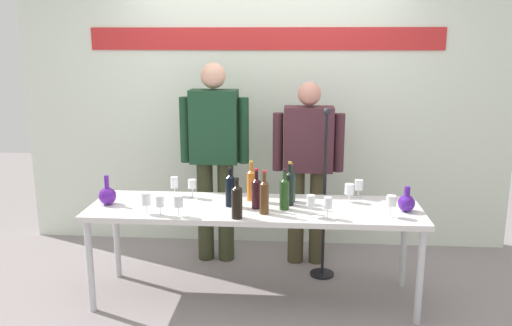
# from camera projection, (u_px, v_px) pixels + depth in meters

# --- Properties ---
(ground_plane) EXTENTS (10.00, 10.00, 0.00)m
(ground_plane) POSITION_uv_depth(u_px,v_px,m) (255.00, 297.00, 4.13)
(ground_plane) COLOR gray
(back_wall) EXTENTS (4.57, 0.11, 3.00)m
(back_wall) POSITION_uv_depth(u_px,v_px,m) (265.00, 87.00, 4.98)
(back_wall) COLOR white
(back_wall) RESTS_ON ground
(display_table) EXTENTS (2.45, 0.68, 0.74)m
(display_table) POSITION_uv_depth(u_px,v_px,m) (254.00, 213.00, 3.97)
(display_table) COLOR silver
(display_table) RESTS_ON ground
(decanter_blue_left) EXTENTS (0.13, 0.13, 0.22)m
(decanter_blue_left) POSITION_uv_depth(u_px,v_px,m) (107.00, 195.00, 3.99)
(decanter_blue_left) COLOR #561B96
(decanter_blue_left) RESTS_ON display_table
(decanter_blue_right) EXTENTS (0.12, 0.12, 0.18)m
(decanter_blue_right) POSITION_uv_depth(u_px,v_px,m) (407.00, 202.00, 3.83)
(decanter_blue_right) COLOR #4A1B91
(decanter_blue_right) RESTS_ON display_table
(presenter_left) EXTENTS (0.60, 0.22, 1.75)m
(presenter_left) POSITION_uv_depth(u_px,v_px,m) (215.00, 150.00, 4.63)
(presenter_left) COLOR #323620
(presenter_left) RESTS_ON ground
(presenter_right) EXTENTS (0.61, 0.22, 1.59)m
(presenter_right) POSITION_uv_depth(u_px,v_px,m) (308.00, 162.00, 4.59)
(presenter_right) COLOR #403A23
(presenter_right) RESTS_ON ground
(wine_bottle_0) EXTENTS (0.07, 0.07, 0.30)m
(wine_bottle_0) POSITION_uv_depth(u_px,v_px,m) (230.00, 189.00, 3.94)
(wine_bottle_0) COLOR black
(wine_bottle_0) RESTS_ON display_table
(wine_bottle_1) EXTENTS (0.07, 0.07, 0.30)m
(wine_bottle_1) POSITION_uv_depth(u_px,v_px,m) (291.00, 185.00, 4.05)
(wine_bottle_1) COLOR #153D25
(wine_bottle_1) RESTS_ON display_table
(wine_bottle_2) EXTENTS (0.07, 0.07, 0.31)m
(wine_bottle_2) POSITION_uv_depth(u_px,v_px,m) (251.00, 184.00, 4.08)
(wine_bottle_2) COLOR orange
(wine_bottle_2) RESTS_ON display_table
(wine_bottle_3) EXTENTS (0.07, 0.07, 0.30)m
(wine_bottle_3) POSITION_uv_depth(u_px,v_px,m) (256.00, 192.00, 3.89)
(wine_bottle_3) COLOR black
(wine_bottle_3) RESTS_ON display_table
(wine_bottle_4) EXTENTS (0.07, 0.07, 0.33)m
(wine_bottle_4) POSITION_uv_depth(u_px,v_px,m) (290.00, 187.00, 3.96)
(wine_bottle_4) COLOR black
(wine_bottle_4) RESTS_ON display_table
(wine_bottle_5) EXTENTS (0.07, 0.07, 0.29)m
(wine_bottle_5) POSITION_uv_depth(u_px,v_px,m) (237.00, 200.00, 3.67)
(wine_bottle_5) COLOR black
(wine_bottle_5) RESTS_ON display_table
(wine_bottle_6) EXTENTS (0.07, 0.07, 0.30)m
(wine_bottle_6) POSITION_uv_depth(u_px,v_px,m) (284.00, 192.00, 3.86)
(wine_bottle_6) COLOR #1D3E16
(wine_bottle_6) RESTS_ON display_table
(wine_bottle_7) EXTENTS (0.07, 0.07, 0.31)m
(wine_bottle_7) POSITION_uv_depth(u_px,v_px,m) (264.00, 196.00, 3.77)
(wine_bottle_7) COLOR #4C2D15
(wine_bottle_7) RESTS_ON display_table
(wine_glass_left_0) EXTENTS (0.07, 0.07, 0.15)m
(wine_glass_left_0) POSITION_uv_depth(u_px,v_px,m) (146.00, 199.00, 3.77)
(wine_glass_left_0) COLOR white
(wine_glass_left_0) RESTS_ON display_table
(wine_glass_left_1) EXTENTS (0.07, 0.07, 0.15)m
(wine_glass_left_1) POSITION_uv_depth(u_px,v_px,m) (178.00, 202.00, 3.72)
(wine_glass_left_1) COLOR white
(wine_glass_left_1) RESTS_ON display_table
(wine_glass_left_2) EXTENTS (0.06, 0.06, 0.14)m
(wine_glass_left_2) POSITION_uv_depth(u_px,v_px,m) (160.00, 202.00, 3.73)
(wine_glass_left_2) COLOR white
(wine_glass_left_2) RESTS_ON display_table
(wine_glass_left_3) EXTENTS (0.07, 0.07, 0.15)m
(wine_glass_left_3) POSITION_uv_depth(u_px,v_px,m) (192.00, 184.00, 4.15)
(wine_glass_left_3) COLOR white
(wine_glass_left_3) RESTS_ON display_table
(wine_glass_left_4) EXTENTS (0.06, 0.06, 0.15)m
(wine_glass_left_4) POSITION_uv_depth(u_px,v_px,m) (174.00, 183.00, 4.21)
(wine_glass_left_4) COLOR white
(wine_glass_left_4) RESTS_ON display_table
(wine_glass_right_0) EXTENTS (0.07, 0.07, 0.15)m
(wine_glass_right_0) POSITION_uv_depth(u_px,v_px,m) (359.00, 185.00, 4.14)
(wine_glass_right_0) COLOR white
(wine_glass_right_0) RESTS_ON display_table
(wine_glass_right_1) EXTENTS (0.06, 0.06, 0.15)m
(wine_glass_right_1) POSITION_uv_depth(u_px,v_px,m) (328.00, 204.00, 3.67)
(wine_glass_right_1) COLOR white
(wine_glass_right_1) RESTS_ON display_table
(wine_glass_right_2) EXTENTS (0.07, 0.07, 0.15)m
(wine_glass_right_2) POSITION_uv_depth(u_px,v_px,m) (391.00, 201.00, 3.70)
(wine_glass_right_2) COLOR white
(wine_glass_right_2) RESTS_ON display_table
(wine_glass_right_3) EXTENTS (0.07, 0.07, 0.14)m
(wine_glass_right_3) POSITION_uv_depth(u_px,v_px,m) (349.00, 189.00, 4.05)
(wine_glass_right_3) COLOR white
(wine_glass_right_3) RESTS_ON display_table
(wine_glass_right_4) EXTENTS (0.06, 0.06, 0.16)m
(wine_glass_right_4) POSITION_uv_depth(u_px,v_px,m) (311.00, 201.00, 3.70)
(wine_glass_right_4) COLOR white
(wine_glass_right_4) RESTS_ON display_table
(microphone_stand) EXTENTS (0.20, 0.20, 1.41)m
(microphone_stand) POSITION_uv_depth(u_px,v_px,m) (324.00, 223.00, 4.41)
(microphone_stand) COLOR black
(microphone_stand) RESTS_ON ground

